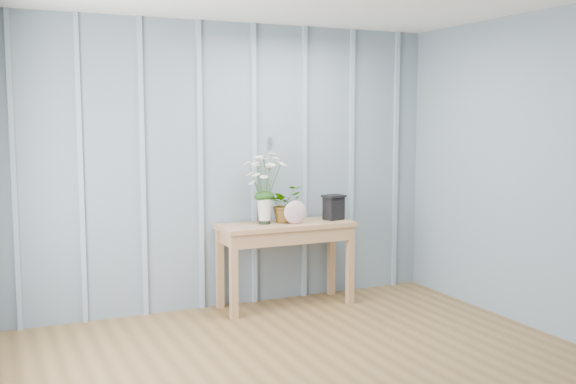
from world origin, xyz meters
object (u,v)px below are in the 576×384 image
daisy_vase (264,179)px  felt_disc_vessel (295,212)px  sideboard (286,236)px  carved_box (334,207)px

daisy_vase → felt_disc_vessel: (0.24, -0.11, -0.29)m
sideboard → felt_disc_vessel: 0.24m
daisy_vase → carved_box: 0.72m
sideboard → daisy_vase: daisy_vase is taller
felt_disc_vessel → carved_box: bearing=17.8°
daisy_vase → felt_disc_vessel: 0.40m
sideboard → daisy_vase: (-0.19, 0.02, 0.51)m
sideboard → daisy_vase: bearing=172.8°
daisy_vase → felt_disc_vessel: bearing=-24.0°
felt_disc_vessel → carved_box: size_ratio=0.91×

